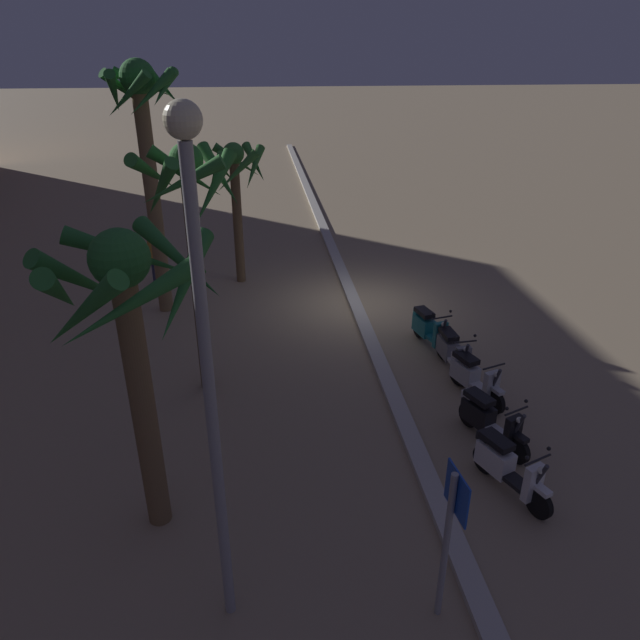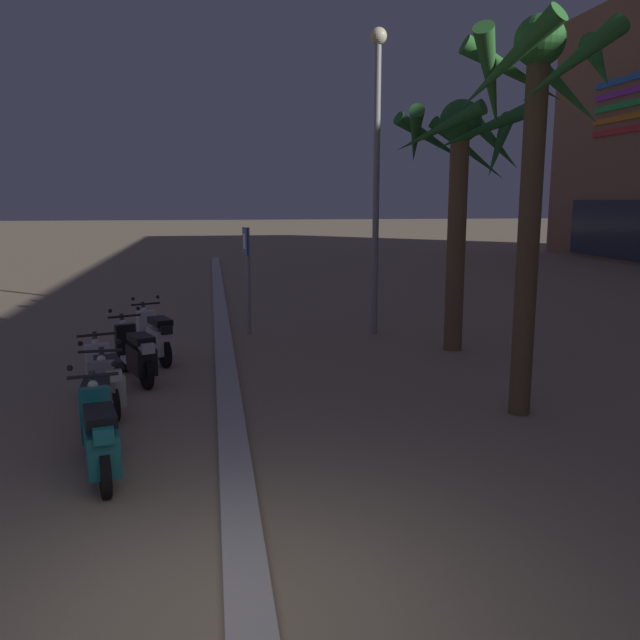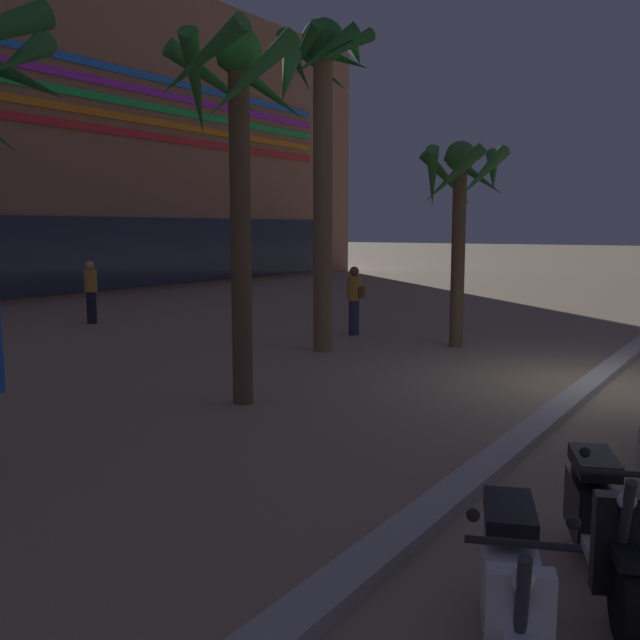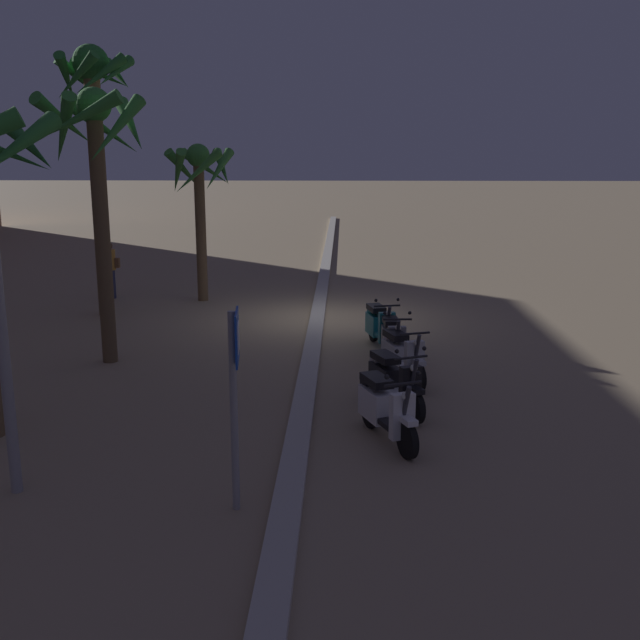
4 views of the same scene
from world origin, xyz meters
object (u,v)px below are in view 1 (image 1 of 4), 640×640
palm_tree_mid_walkway (145,134)px  palm_tree_by_mall_entrance (236,178)px  scooter_grey_second_in_line (452,352)px  palm_tree_near_sign (128,314)px  scooter_silver_gap_after_mid (473,377)px  crossing_sign (449,530)px  scooter_teal_lead_nearest (429,328)px  palm_tree_far_corner (190,209)px  street_lamp (206,353)px  scooter_white_mid_centre (506,466)px  pedestrian_window_shopping (154,256)px  scooter_black_mid_rear (488,419)px

palm_tree_mid_walkway → palm_tree_by_mall_entrance: bearing=-46.9°
scooter_grey_second_in_line → palm_tree_by_mall_entrance: size_ratio=0.40×
scooter_grey_second_in_line → palm_tree_near_sign: bearing=123.6°
scooter_grey_second_in_line → palm_tree_mid_walkway: 9.47m
palm_tree_near_sign → scooter_silver_gap_after_mid: bearing=-64.7°
crossing_sign → palm_tree_near_sign: bearing=61.2°
scooter_teal_lead_nearest → palm_tree_far_corner: size_ratio=0.32×
palm_tree_mid_walkway → street_lamp: palm_tree_mid_walkway is taller
scooter_grey_second_in_line → palm_tree_by_mall_entrance: palm_tree_by_mall_entrance is taller
palm_tree_near_sign → scooter_grey_second_in_line: bearing=-56.4°
palm_tree_near_sign → palm_tree_far_corner: bearing=-7.3°
crossing_sign → palm_tree_far_corner: palm_tree_far_corner is taller
scooter_white_mid_centre → pedestrian_window_shopping: bearing=34.8°
palm_tree_far_corner → crossing_sign: bearing=-150.6°
scooter_black_mid_rear → scooter_grey_second_in_line: (2.72, -0.17, -0.00)m
scooter_black_mid_rear → palm_tree_far_corner: (2.59, 5.56, 3.62)m
scooter_black_mid_rear → palm_tree_near_sign: size_ratio=0.35×
scooter_grey_second_in_line → pedestrian_window_shopping: size_ratio=1.07×
palm_tree_mid_walkway → scooter_white_mid_centre: bearing=-141.0°
scooter_teal_lead_nearest → palm_tree_near_sign: bearing=131.8°
crossing_sign → street_lamp: size_ratio=0.37×
scooter_white_mid_centre → scooter_silver_gap_after_mid: scooter_white_mid_centre is taller
palm_tree_near_sign → street_lamp: 2.21m
palm_tree_far_corner → street_lamp: 5.89m
scooter_grey_second_in_line → scooter_teal_lead_nearest: (1.25, 0.21, 0.01)m
scooter_silver_gap_after_mid → palm_tree_by_mall_entrance: size_ratio=0.39×
pedestrian_window_shopping → street_lamp: street_lamp is taller
scooter_grey_second_in_line → palm_tree_near_sign: 8.16m
scooter_black_mid_rear → street_lamp: size_ratio=0.26×
palm_tree_mid_walkway → palm_tree_near_sign: bearing=-173.8°
palm_tree_far_corner → scooter_silver_gap_after_mid: bearing=-99.9°
scooter_black_mid_rear → pedestrian_window_shopping: (9.24, 7.58, 0.42)m
scooter_white_mid_centre → crossing_sign: size_ratio=0.70×
scooter_teal_lead_nearest → street_lamp: 9.40m
street_lamp → scooter_black_mid_rear: bearing=-56.3°
scooter_silver_gap_after_mid → palm_tree_mid_walkway: 10.10m
scooter_teal_lead_nearest → pedestrian_window_shopping: size_ratio=1.03×
street_lamp → scooter_teal_lead_nearest: bearing=-33.9°
palm_tree_far_corner → palm_tree_by_mall_entrance: size_ratio=1.22×
palm_tree_near_sign → palm_tree_mid_walkway: 8.56m
crossing_sign → palm_tree_far_corner: (6.22, 3.50, 2.58)m
street_lamp → palm_tree_near_sign: bearing=32.9°
scooter_silver_gap_after_mid → palm_tree_far_corner: size_ratio=0.32×
scooter_grey_second_in_line → palm_tree_far_corner: (-0.13, 5.73, 3.63)m
scooter_teal_lead_nearest → crossing_sign: (-7.60, 2.03, 1.04)m
scooter_black_mid_rear → scooter_grey_second_in_line: bearing=-3.6°
scooter_teal_lead_nearest → street_lamp: bearing=146.1°
scooter_teal_lead_nearest → palm_tree_mid_walkway: palm_tree_mid_walkway is taller
scooter_silver_gap_after_mid → palm_tree_near_sign: size_ratio=0.35×
crossing_sign → street_lamp: bearing=82.6°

